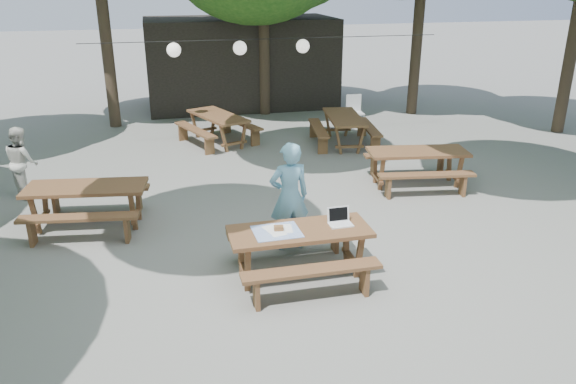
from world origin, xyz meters
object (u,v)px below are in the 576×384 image
(main_picnic_table, at_px, (299,252))
(picnic_table_nw, at_px, (88,206))
(woman, at_px, (289,197))
(plastic_chair, at_px, (355,118))
(second_person, at_px, (22,162))

(main_picnic_table, relative_size, picnic_table_nw, 0.95)
(woman, distance_m, plastic_chair, 7.86)
(second_person, distance_m, plastic_chair, 8.88)
(second_person, bearing_deg, main_picnic_table, -164.90)
(main_picnic_table, bearing_deg, picnic_table_nw, 140.74)
(picnic_table_nw, height_order, woman, woman)
(main_picnic_table, xyz_separation_m, picnic_table_nw, (-3.10, 2.53, 0.00))
(plastic_chair, bearing_deg, main_picnic_table, -112.65)
(picnic_table_nw, bearing_deg, second_person, 134.26)
(picnic_table_nw, xyz_separation_m, second_person, (-1.34, 1.83, 0.31))
(picnic_table_nw, distance_m, woman, 3.58)
(woman, bearing_deg, second_person, -41.01)
(main_picnic_table, bearing_deg, plastic_chair, 64.91)
(picnic_table_nw, height_order, plastic_chair, plastic_chair)
(woman, bearing_deg, picnic_table_nw, -30.42)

